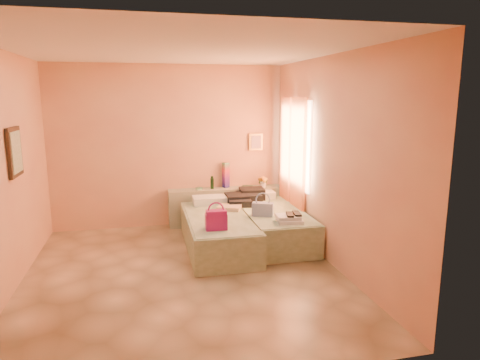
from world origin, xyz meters
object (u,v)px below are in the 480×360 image
at_px(flower_vase, 263,181).
at_px(towel_stack, 290,219).
at_px(bed_right, 271,225).
at_px(blue_handbag, 263,209).
at_px(water_bottle, 212,183).
at_px(magenta_handbag, 216,220).
at_px(bed_left, 218,232).
at_px(green_book, 247,187).
at_px(headboard_ledge, 226,206).

relative_size(flower_vase, towel_stack, 0.67).
distance_m(bed_right, blue_handbag, 0.53).
relative_size(water_bottle, flower_vase, 0.93).
distance_m(bed_right, magenta_handbag, 1.37).
bearing_deg(blue_handbag, flower_vase, 97.77).
height_order(magenta_handbag, blue_handbag, magenta_handbag).
distance_m(bed_left, green_book, 1.50).
relative_size(bed_left, flower_vase, 8.54).
xyz_separation_m(headboard_ledge, water_bottle, (-0.25, 0.01, 0.43)).
distance_m(green_book, towel_stack, 1.77).
bearing_deg(headboard_ledge, bed_left, -106.72).
height_order(headboard_ledge, magenta_handbag, magenta_handbag).
relative_size(green_book, magenta_handbag, 0.63).
xyz_separation_m(flower_vase, magenta_handbag, (-1.17, -1.81, -0.13)).
height_order(green_book, magenta_handbag, magenta_handbag).
relative_size(bed_left, water_bottle, 9.18).
bearing_deg(green_book, bed_right, -59.17).
bearing_deg(flower_vase, bed_right, -98.02).
xyz_separation_m(headboard_ledge, bed_right, (0.52, -1.05, -0.08)).
bearing_deg(bed_left, magenta_handbag, -101.56).
distance_m(green_book, flower_vase, 0.30).
distance_m(magenta_handbag, towel_stack, 1.09).
bearing_deg(green_book, flower_vase, 14.32).
relative_size(water_bottle, magenta_handbag, 0.76).
relative_size(bed_left, magenta_handbag, 6.94).
xyz_separation_m(headboard_ledge, towel_stack, (0.57, -1.78, 0.23)).
relative_size(headboard_ledge, flower_vase, 8.75).
distance_m(headboard_ledge, water_bottle, 0.50).
relative_size(headboard_ledge, towel_stack, 5.86).
bearing_deg(blue_handbag, magenta_handbag, -124.07).
xyz_separation_m(water_bottle, blue_handbag, (0.54, -1.38, -0.16)).
height_order(water_bottle, magenta_handbag, water_bottle).
bearing_deg(bed_right, headboard_ledge, 117.16).
distance_m(headboard_ledge, bed_right, 1.18).
bearing_deg(water_bottle, bed_right, -53.70).
bearing_deg(green_book, towel_stack, -60.99).
xyz_separation_m(water_bottle, towel_stack, (0.82, -1.79, -0.21)).
distance_m(headboard_ledge, blue_handbag, 1.43).
xyz_separation_m(bed_left, water_bottle, (0.12, 1.26, 0.51)).
distance_m(bed_left, flower_vase, 1.66).
bearing_deg(magenta_handbag, bed_right, 40.04).
height_order(bed_right, magenta_handbag, magenta_handbag).
height_order(bed_left, bed_right, same).
height_order(water_bottle, blue_handbag, water_bottle).
xyz_separation_m(headboard_ledge, blue_handbag, (0.29, -1.37, 0.28)).
height_order(headboard_ledge, bed_left, headboard_ledge).
xyz_separation_m(bed_left, magenta_handbag, (-0.13, -0.62, 0.39)).
bearing_deg(green_book, magenta_handbag, -92.80).
relative_size(headboard_ledge, blue_handbag, 6.53).
height_order(headboard_ledge, blue_handbag, blue_handbag).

